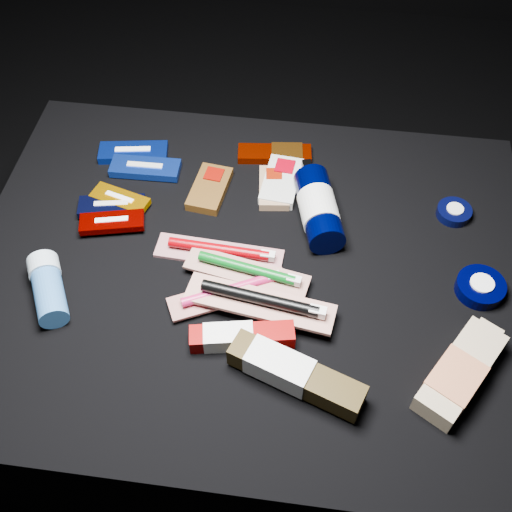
# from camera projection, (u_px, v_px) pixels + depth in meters

# --- Properties ---
(ground) EXTENTS (3.00, 3.00, 0.00)m
(ground) POSITION_uv_depth(u_px,v_px,m) (249.00, 373.00, 1.43)
(ground) COLOR black
(ground) RESTS_ON ground
(cloth_table) EXTENTS (0.98, 0.78, 0.40)m
(cloth_table) POSITION_uv_depth(u_px,v_px,m) (248.00, 327.00, 1.28)
(cloth_table) COLOR black
(cloth_table) RESTS_ON ground
(luna_bar_0) EXTENTS (0.14, 0.07, 0.02)m
(luna_bar_0) POSITION_uv_depth(u_px,v_px,m) (133.00, 152.00, 1.28)
(luna_bar_0) COLOR navy
(luna_bar_0) RESTS_ON cloth_table
(luna_bar_1) EXTENTS (0.14, 0.05, 0.02)m
(luna_bar_1) POSITION_uv_depth(u_px,v_px,m) (145.00, 168.00, 1.25)
(luna_bar_1) COLOR #1338B4
(luna_bar_1) RESTS_ON cloth_table
(luna_bar_2) EXTENTS (0.13, 0.07, 0.02)m
(luna_bar_2) POSITION_uv_depth(u_px,v_px,m) (112.00, 206.00, 1.19)
(luna_bar_2) COLOR black
(luna_bar_2) RESTS_ON cloth_table
(luna_bar_3) EXTENTS (0.12, 0.07, 0.01)m
(luna_bar_3) POSITION_uv_depth(u_px,v_px,m) (120.00, 199.00, 1.19)
(luna_bar_3) COLOR #D98B00
(luna_bar_3) RESTS_ON cloth_table
(luna_bar_4) EXTENTS (0.12, 0.07, 0.02)m
(luna_bar_4) POSITION_uv_depth(u_px,v_px,m) (112.00, 222.00, 1.16)
(luna_bar_4) COLOR #740100
(luna_bar_4) RESTS_ON cloth_table
(clif_bar_0) EXTENTS (0.07, 0.12, 0.02)m
(clif_bar_0) POSITION_uv_depth(u_px,v_px,m) (210.00, 187.00, 1.22)
(clif_bar_0) COLOR #4E300F
(clif_bar_0) RESTS_ON cloth_table
(clif_bar_1) EXTENTS (0.08, 0.13, 0.02)m
(clif_bar_1) POSITION_uv_depth(u_px,v_px,m) (282.00, 180.00, 1.23)
(clif_bar_1) COLOR beige
(clif_bar_1) RESTS_ON cloth_table
(clif_bar_2) EXTENTS (0.07, 0.11, 0.02)m
(clif_bar_2) POSITION_uv_depth(u_px,v_px,m) (274.00, 186.00, 1.22)
(clif_bar_2) COLOR #997553
(clif_bar_2) RESTS_ON cloth_table
(power_bar) EXTENTS (0.15, 0.06, 0.02)m
(power_bar) POSITION_uv_depth(u_px,v_px,m) (279.00, 154.00, 1.28)
(power_bar) COLOR #7A1100
(power_bar) RESTS_ON cloth_table
(lotion_bottle) EXTENTS (0.11, 0.21, 0.07)m
(lotion_bottle) POSITION_uv_depth(u_px,v_px,m) (319.00, 208.00, 1.16)
(lotion_bottle) COLOR black
(lotion_bottle) RESTS_ON cloth_table
(cream_tin_upper) EXTENTS (0.06, 0.06, 0.02)m
(cream_tin_upper) POSITION_uv_depth(u_px,v_px,m) (454.00, 212.00, 1.18)
(cream_tin_upper) COLOR black
(cream_tin_upper) RESTS_ON cloth_table
(cream_tin_lower) EXTENTS (0.08, 0.08, 0.03)m
(cream_tin_lower) POSITION_uv_depth(u_px,v_px,m) (480.00, 287.00, 1.08)
(cream_tin_lower) COLOR black
(cream_tin_lower) RESTS_ON cloth_table
(bodywash_bottle) EXTENTS (0.15, 0.19, 0.04)m
(bodywash_bottle) POSITION_uv_depth(u_px,v_px,m) (459.00, 374.00, 0.97)
(bodywash_bottle) COLOR tan
(bodywash_bottle) RESTS_ON cloth_table
(deodorant_stick) EXTENTS (0.10, 0.14, 0.05)m
(deodorant_stick) POSITION_uv_depth(u_px,v_px,m) (48.00, 288.00, 1.06)
(deodorant_stick) COLOR #3268A7
(deodorant_stick) RESTS_ON cloth_table
(toothbrush_pack_0) EXTENTS (0.23, 0.06, 0.03)m
(toothbrush_pack_0) POSITION_uv_depth(u_px,v_px,m) (221.00, 252.00, 1.13)
(toothbrush_pack_0) COLOR #B8B2AC
(toothbrush_pack_0) RESTS_ON cloth_table
(toothbrush_pack_1) EXTENTS (0.20, 0.13, 0.02)m
(toothbrush_pack_1) POSITION_uv_depth(u_px,v_px,m) (230.00, 291.00, 1.07)
(toothbrush_pack_1) COLOR #ACA6A2
(toothbrush_pack_1) RESTS_ON cloth_table
(toothbrush_pack_2) EXTENTS (0.22, 0.09, 0.02)m
(toothbrush_pack_2) POSITION_uv_depth(u_px,v_px,m) (248.00, 271.00, 1.08)
(toothbrush_pack_2) COLOR #B9B0AD
(toothbrush_pack_2) RESTS_ON cloth_table
(toothbrush_pack_3) EXTENTS (0.25, 0.09, 0.03)m
(toothbrush_pack_3) POSITION_uv_depth(u_px,v_px,m) (262.00, 302.00, 1.04)
(toothbrush_pack_3) COLOR silver
(toothbrush_pack_3) RESTS_ON cloth_table
(toothpaste_carton_red) EXTENTS (0.17, 0.07, 0.03)m
(toothpaste_carton_red) POSITION_uv_depth(u_px,v_px,m) (237.00, 337.00, 1.01)
(toothpaste_carton_red) COLOR #7E0100
(toothpaste_carton_red) RESTS_ON cloth_table
(toothpaste_carton_green) EXTENTS (0.22, 0.12, 0.04)m
(toothpaste_carton_green) POSITION_uv_depth(u_px,v_px,m) (290.00, 372.00, 0.96)
(toothpaste_carton_green) COLOR #30230A
(toothpaste_carton_green) RESTS_ON cloth_table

